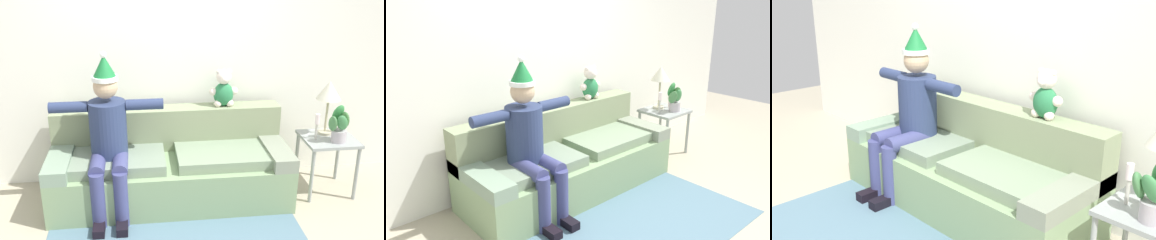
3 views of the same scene
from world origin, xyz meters
TOP-DOWN VIEW (x-y plane):
  - back_wall at (0.00, 1.55)m, footprint 7.00×0.10m
  - couch at (0.00, 1.05)m, footprint 2.28×0.86m
  - person_seated at (-0.57, 0.88)m, footprint 1.02×0.77m
  - teddy_bear at (0.57, 1.30)m, footprint 0.29×0.17m
  - side_table at (1.57, 0.97)m, footprint 0.51×0.49m
  - table_lamp at (1.57, 1.07)m, footprint 0.24×0.24m
  - potted_plant at (1.62, 0.87)m, footprint 0.25×0.23m
  - candle_tall at (1.43, 0.95)m, footprint 0.04×0.04m
  - candle_short at (1.72, 1.01)m, footprint 0.04×0.04m

SIDE VIEW (x-z plane):
  - couch at x=0.00m, z-range -0.10..0.75m
  - side_table at x=1.57m, z-range 0.20..0.78m
  - candle_short at x=1.72m, z-range 0.61..0.82m
  - potted_plant at x=1.62m, z-range 0.56..0.94m
  - candle_tall at x=1.43m, z-range 0.62..0.88m
  - person_seated at x=-0.57m, z-range 0.00..1.51m
  - table_lamp at x=1.57m, z-range 0.74..1.29m
  - teddy_bear at x=0.57m, z-range 0.83..1.21m
  - back_wall at x=0.00m, z-range 0.00..2.70m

